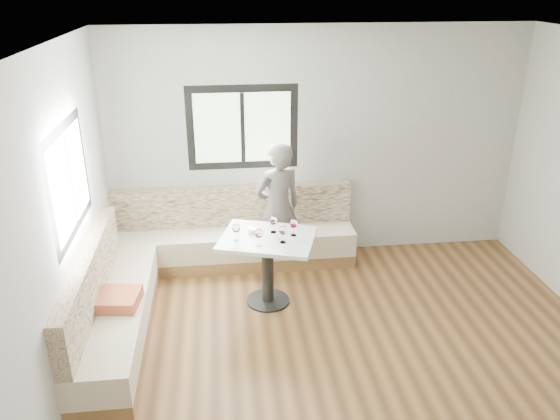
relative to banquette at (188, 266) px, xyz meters
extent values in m
cube|color=brown|center=(1.59, -1.63, -0.33)|extent=(5.00, 5.00, 0.01)
cube|color=white|center=(1.59, -1.63, 2.47)|extent=(5.00, 5.00, 0.01)
cube|color=#B7B7B2|center=(1.59, 0.87, 1.07)|extent=(5.00, 0.01, 2.80)
cube|color=#B7B7B2|center=(-0.91, -1.63, 1.07)|extent=(0.01, 5.00, 2.80)
cube|color=black|center=(0.69, 0.86, 1.32)|extent=(1.30, 0.02, 1.00)
cube|color=black|center=(-0.90, -0.73, 1.32)|extent=(0.02, 1.30, 1.00)
cube|color=brown|center=(0.54, 0.60, -0.25)|extent=(2.90, 0.55, 0.16)
cube|color=beige|center=(0.54, 0.60, -0.03)|extent=(2.90, 0.55, 0.29)
cube|color=beige|center=(0.54, 0.80, 0.37)|extent=(2.90, 0.14, 0.50)
cube|color=brown|center=(-0.64, -0.80, -0.25)|extent=(0.55, 2.25, 0.16)
cube|color=beige|center=(-0.64, -0.80, -0.03)|extent=(0.55, 2.25, 0.29)
cube|color=beige|center=(-0.84, -0.80, 0.37)|extent=(0.14, 2.25, 0.50)
cube|color=#C75937|center=(-0.59, -0.88, 0.18)|extent=(0.42, 0.42, 0.11)
cylinder|color=black|center=(0.86, -0.29, -0.32)|extent=(0.47, 0.47, 0.02)
cylinder|color=black|center=(0.86, -0.29, 0.04)|extent=(0.13, 0.13, 0.74)
cube|color=silver|center=(0.86, -0.29, 0.43)|extent=(1.13, 0.99, 0.04)
imported|color=#58514F|center=(1.05, 0.43, 0.46)|extent=(0.67, 0.56, 1.58)
cylinder|color=white|center=(0.72, -0.15, 0.47)|extent=(0.11, 0.11, 0.04)
sphere|color=black|center=(0.74, -0.14, 0.49)|extent=(0.02, 0.02, 0.02)
sphere|color=black|center=(0.71, -0.14, 0.49)|extent=(0.02, 0.02, 0.02)
sphere|color=black|center=(0.72, -0.16, 0.49)|extent=(0.02, 0.02, 0.02)
cylinder|color=white|center=(0.54, -0.33, 0.46)|extent=(0.06, 0.06, 0.01)
cylinder|color=white|center=(0.54, -0.33, 0.50)|extent=(0.01, 0.01, 0.08)
ellipsoid|color=white|center=(0.54, -0.33, 0.59)|extent=(0.08, 0.08, 0.10)
cylinder|color=#4D060E|center=(0.54, -0.33, 0.56)|extent=(0.06, 0.06, 0.02)
cylinder|color=white|center=(0.76, -0.48, 0.46)|extent=(0.06, 0.06, 0.01)
cylinder|color=white|center=(0.76, -0.48, 0.50)|extent=(0.01, 0.01, 0.08)
ellipsoid|color=white|center=(0.76, -0.48, 0.59)|extent=(0.08, 0.08, 0.10)
cylinder|color=#4D060E|center=(0.76, -0.48, 0.56)|extent=(0.06, 0.06, 0.02)
cylinder|color=white|center=(1.01, -0.43, 0.46)|extent=(0.06, 0.06, 0.01)
cylinder|color=white|center=(1.01, -0.43, 0.50)|extent=(0.01, 0.01, 0.08)
ellipsoid|color=white|center=(1.01, -0.43, 0.59)|extent=(0.08, 0.08, 0.10)
cylinder|color=#4D060E|center=(1.01, -0.43, 0.56)|extent=(0.06, 0.06, 0.02)
cylinder|color=white|center=(0.94, -0.18, 0.46)|extent=(0.06, 0.06, 0.01)
cylinder|color=white|center=(0.94, -0.18, 0.50)|extent=(0.01, 0.01, 0.08)
ellipsoid|color=white|center=(0.94, -0.18, 0.59)|extent=(0.08, 0.08, 0.10)
cylinder|color=#4D060E|center=(0.94, -0.18, 0.56)|extent=(0.06, 0.06, 0.02)
cylinder|color=white|center=(1.14, -0.28, 0.46)|extent=(0.06, 0.06, 0.01)
cylinder|color=white|center=(1.14, -0.28, 0.50)|extent=(0.01, 0.01, 0.08)
ellipsoid|color=white|center=(1.14, -0.28, 0.59)|extent=(0.08, 0.08, 0.10)
cylinder|color=#4D060E|center=(1.14, -0.28, 0.56)|extent=(0.06, 0.06, 0.02)
camera|label=1|loc=(0.41, -5.36, 2.95)|focal=35.00mm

